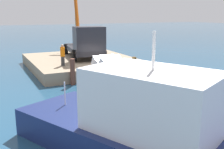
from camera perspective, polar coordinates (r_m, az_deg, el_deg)
ground at (r=20.41m, az=-2.02°, el=-0.92°), size 200.00×200.00×0.00m
dock at (r=24.60m, az=-6.49°, el=2.46°), size 10.31×8.94×0.89m
crane_truck at (r=24.20m, az=-5.71°, el=6.87°), size 9.99×3.59×7.34m
dock_worker at (r=21.09m, az=-10.46°, el=4.11°), size 0.34×0.34×1.65m
salvaged_car at (r=18.51m, az=0.99°, el=-0.08°), size 4.34×2.38×2.78m
piling_near at (r=18.70m, az=-8.38°, el=0.56°), size 0.33×0.33×1.84m
piling_mid at (r=20.34m, az=4.71°, el=1.41°), size 0.33×0.33×1.67m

